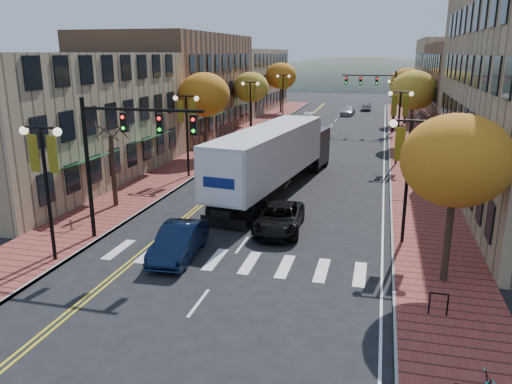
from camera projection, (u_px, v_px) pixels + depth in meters
The scene contains 31 objects.
ground at pixel (216, 280), 20.41m from camera, with size 200.00×200.00×0.00m, color black.
sidewalk_left at pixel (233, 140), 52.86m from camera, with size 4.00×85.00×0.15m, color brown.
sidewalk_right at pixel (410, 147), 48.62m from camera, with size 4.00×85.00×0.15m, color brown.
building_left_near at pixel (45, 118), 35.34m from camera, with size 12.00×22.00×9.00m, color #9E8966.
building_left_mid at pixel (174, 85), 56.55m from camera, with size 12.00×24.00×11.00m, color brown.
building_left_far at pixel (236, 80), 80.09m from camera, with size 12.00×26.00×9.50m, color #9E8966.
building_right_mid at pixel (501, 91), 53.92m from camera, with size 15.00×24.00×10.00m, color brown.
building_right_far at pixel (470, 77), 74.33m from camera, with size 15.00×20.00×11.00m, color #9E8966.
tree_left_a at pixel (113, 171), 29.39m from camera, with size 0.28×0.28×4.20m.
tree_left_b at pixel (204, 95), 43.47m from camera, with size 4.48×4.48×7.21m.
tree_left_c at pixel (251, 87), 58.52m from camera, with size 4.16×4.16×6.69m.
tree_left_d at pixel (281, 76), 75.18m from camera, with size 4.61×4.61×7.42m.
tree_right_a at pixel (456, 161), 18.79m from camera, with size 4.16×4.16×6.69m.
tree_right_b at pixel (422, 154), 34.49m from camera, with size 0.28×0.28×4.20m.
tree_right_c at pixel (414, 90), 48.57m from camera, with size 4.48×4.48×7.21m.
tree_right_d at pixel (407, 83), 63.55m from camera, with size 4.35×4.35×7.00m.
lamp_left_a at pixel (45, 168), 21.02m from camera, with size 1.96×0.36×6.05m.
lamp_left_b at pixel (187, 120), 35.96m from camera, with size 1.96×0.36×6.05m.
lamp_left_c at pixel (250, 99), 52.77m from camera, with size 1.96×0.36×6.05m.
lamp_left_d at pixel (283, 88), 69.57m from camera, with size 1.96×0.36×6.05m.
lamp_right_a at pixel (409, 158), 23.09m from camera, with size 1.96×0.36×6.05m.
lamp_right_b at pixel (399, 113), 39.90m from camera, with size 1.96×0.36×6.05m.
lamp_right_c at pixel (396, 95), 56.70m from camera, with size 1.96×0.36×6.05m.
traffic_mast_near at pixel (122, 143), 23.17m from camera, with size 6.10×0.35×7.00m.
traffic_mast_far at pixel (378, 89), 57.01m from camera, with size 6.10×0.34×7.00m.
semi_truck at pixel (277, 153), 32.88m from camera, with size 5.19×17.80×4.40m.
navy_sedan at pixel (179, 241), 22.55m from camera, with size 1.59×4.56×1.50m, color black.
black_suv at pixel (279, 218), 25.91m from camera, with size 2.30×4.99×1.39m, color black.
car_far_white at pixel (308, 117), 65.81m from camera, with size 1.76×4.37×1.49m, color white.
car_far_silver at pixel (348, 111), 73.89m from camera, with size 1.85×4.56×1.32m, color #A9A9B0.
car_far_oncoming at pixel (366, 106), 80.47m from camera, with size 1.42×4.06×1.34m, color #9E9FA6.
Camera 1 is at (6.17, -17.71, 8.98)m, focal length 35.00 mm.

